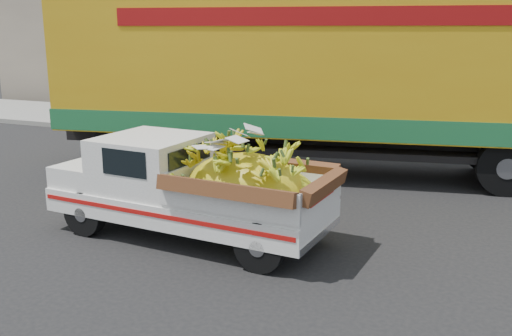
% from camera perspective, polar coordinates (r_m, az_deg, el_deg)
% --- Properties ---
extents(ground, '(100.00, 100.00, 0.00)m').
position_cam_1_polar(ground, '(8.39, -6.10, -8.15)').
color(ground, black).
rests_on(ground, ground).
extents(curb, '(60.00, 0.25, 0.15)m').
position_cam_1_polar(curb, '(15.16, 7.93, 2.05)').
color(curb, gray).
rests_on(curb, ground).
extents(sidewalk, '(60.00, 4.00, 0.14)m').
position_cam_1_polar(sidewalk, '(17.16, 9.79, 3.33)').
color(sidewalk, gray).
rests_on(sidewalk, ground).
extents(building_left, '(18.00, 6.00, 5.00)m').
position_cam_1_polar(building_left, '(25.30, -4.94, 12.32)').
color(building_left, gray).
rests_on(building_left, ground).
extents(pickup_truck, '(4.42, 1.87, 1.51)m').
position_cam_1_polar(pickup_truck, '(8.50, -4.91, -2.04)').
color(pickup_truck, black).
rests_on(pickup_truck, ground).
extents(semi_trailer, '(12.08, 4.72, 3.80)m').
position_cam_1_polar(semi_trailer, '(12.40, 7.44, 9.03)').
color(semi_trailer, black).
rests_on(semi_trailer, ground).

